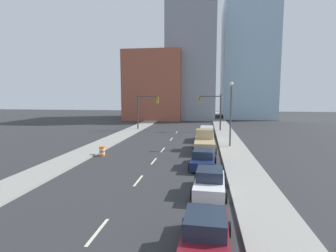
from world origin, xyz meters
TOP-DOWN VIEW (x-y plane):
  - sidewalk_left at (-7.80, 46.91)m, footprint 3.06×93.81m
  - sidewalk_right at (7.80, 46.91)m, footprint 3.06×93.81m
  - lane_stripe_at_7m at (0.00, 7.10)m, footprint 0.16×2.40m
  - lane_stripe_at_14m at (0.00, 14.19)m, footprint 0.16×2.40m
  - lane_stripe_at_20m at (0.00, 19.81)m, footprint 0.16×2.40m
  - lane_stripe_at_25m at (0.00, 24.85)m, footprint 0.16×2.40m
  - lane_stripe_at_32m at (0.00, 32.17)m, footprint 0.16×2.40m
  - lane_stripe_at_39m at (0.00, 38.97)m, footprint 0.16×2.40m
  - building_brick_left at (-8.20, 64.49)m, footprint 14.00×16.00m
  - building_office_center at (0.86, 68.49)m, footprint 12.00×20.00m
  - building_glass_right at (15.51, 72.49)m, footprint 13.00×20.00m
  - traffic_signal_left at (-6.11, 41.25)m, footprint 3.80×0.35m
  - traffic_signal_right at (6.09, 41.25)m, footprint 3.80×0.35m
  - traffic_barrel at (-5.54, 21.12)m, footprint 0.56×0.56m
  - street_lamp at (7.51, 27.32)m, footprint 0.44×0.44m
  - sedan_maroon at (4.73, 6.22)m, footprint 2.17×4.26m
  - sedan_white at (4.98, 12.48)m, footprint 2.23×4.33m
  - sedan_navy at (4.52, 18.46)m, footprint 2.34×4.64m
  - pickup_truck_tan at (4.59, 25.06)m, footprint 2.44×5.57m
  - box_truck_gray at (4.84, 31.90)m, footprint 2.30×6.42m

SIDE VIEW (x-z plane):
  - lane_stripe_at_7m at x=0.00m, z-range 0.00..0.01m
  - lane_stripe_at_14m at x=0.00m, z-range 0.00..0.01m
  - lane_stripe_at_20m at x=0.00m, z-range 0.00..0.01m
  - lane_stripe_at_25m at x=0.00m, z-range 0.00..0.01m
  - lane_stripe_at_32m at x=0.00m, z-range 0.00..0.01m
  - lane_stripe_at_39m at x=0.00m, z-range 0.00..0.01m
  - sidewalk_left at x=-7.80m, z-range 0.00..0.18m
  - sidewalk_right at x=7.80m, z-range 0.00..0.18m
  - traffic_barrel at x=-5.54m, z-range 0.00..0.95m
  - sedan_navy at x=4.52m, z-range -0.07..1.41m
  - sedan_maroon at x=4.73m, z-range -0.07..1.47m
  - sedan_white at x=4.98m, z-range -0.07..1.47m
  - box_truck_gray at x=4.84m, z-range -0.04..1.79m
  - pickup_truck_tan at x=4.59m, z-range -0.22..2.07m
  - traffic_signal_left at x=-6.11m, z-range 0.88..7.16m
  - traffic_signal_right at x=6.09m, z-range 0.88..7.16m
  - street_lamp at x=7.51m, z-range 0.65..8.19m
  - building_brick_left at x=-8.20m, z-range 0.00..16.75m
  - building_office_center at x=0.86m, z-range 0.00..30.21m
  - building_glass_right at x=15.51m, z-range 0.00..30.98m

